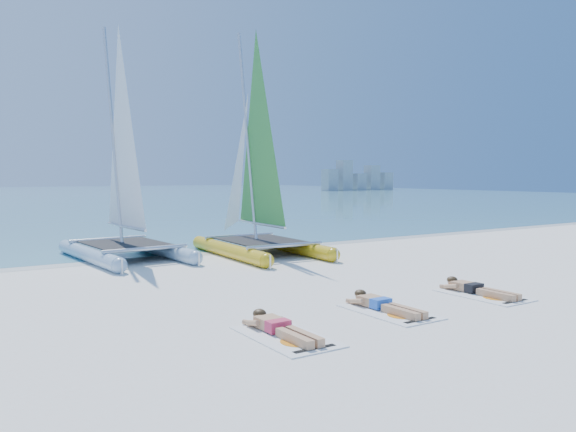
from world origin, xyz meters
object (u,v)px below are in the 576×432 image
object	(u,v)px
catamaran_yellow	(252,180)
sunbather_c	(475,288)
sunbather_b	(382,304)
towel_c	(483,295)
catamaran_blue	(123,185)
towel_b	(389,312)
towel_a	(286,337)
sunbather_a	(279,327)

from	to	relation	value
catamaran_yellow	sunbather_c	xyz separation A→B (m)	(0.86, -8.01, -2.19)
sunbather_b	towel_c	distance (m)	2.61
catamaran_blue	towel_b	distance (m)	9.69
towel_a	towel_c	distance (m)	5.03
towel_b	towel_a	bearing A→B (deg)	-172.79
towel_a	catamaran_blue	bearing A→B (deg)	87.88
towel_a	sunbather_a	xyz separation A→B (m)	(0.00, 0.19, 0.11)
sunbather_a	towel_b	size ratio (longest dim) A/B	0.93
sunbather_a	sunbather_b	size ratio (longest dim) A/B	1.00
catamaran_blue	towel_a	xyz separation A→B (m)	(-0.35, -9.52, -2.17)
catamaran_yellow	sunbather_a	world-z (taller)	catamaran_yellow
towel_c	sunbather_c	size ratio (longest dim) A/B	1.07
towel_c	sunbather_c	distance (m)	0.22
catamaran_blue	sunbather_a	distance (m)	9.56
catamaran_blue	sunbather_a	xyz separation A→B (m)	(-0.35, -9.33, -2.06)
towel_b	sunbather_b	world-z (taller)	sunbather_b
towel_a	towel_b	world-z (taller)	same
catamaran_yellow	sunbather_c	size ratio (longest dim) A/B	4.25
catamaran_blue	towel_b	size ratio (longest dim) A/B	3.94
catamaran_yellow	sunbather_b	xyz separation A→B (m)	(-1.75, -8.02, -2.19)
catamaran_yellow	towel_c	size ratio (longest dim) A/B	3.97
towel_c	sunbather_c	world-z (taller)	sunbather_c
towel_b	towel_c	bearing A→B (deg)	0.20
towel_a	catamaran_yellow	bearing A→B (deg)	63.96
catamaran_blue	sunbather_a	bearing A→B (deg)	-96.25
sunbather_b	sunbather_c	distance (m)	2.60
catamaran_yellow	sunbather_b	size ratio (longest dim) A/B	4.25
catamaran_yellow	towel_b	size ratio (longest dim) A/B	3.97
catamaran_blue	sunbather_a	world-z (taller)	catamaran_blue
sunbather_c	catamaran_blue	bearing A→B (deg)	117.36
sunbather_a	catamaran_blue	bearing A→B (deg)	87.84
towel_b	sunbather_b	bearing A→B (deg)	90.00
sunbather_a	catamaran_yellow	bearing A→B (deg)	63.44
catamaran_yellow	towel_a	xyz separation A→B (m)	(-4.16, -8.51, -2.30)
catamaran_blue	sunbather_b	size ratio (longest dim) A/B	4.22
catamaran_blue	towel_a	bearing A→B (deg)	-96.21
towel_c	sunbather_a	bearing A→B (deg)	-178.60
catamaran_yellow	towel_b	distance (m)	8.70
towel_a	sunbather_b	distance (m)	2.47
catamaran_yellow	towel_c	bearing A→B (deg)	-81.88
catamaran_blue	catamaran_yellow	bearing A→B (deg)	-18.95
towel_c	towel_b	bearing A→B (deg)	-179.80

